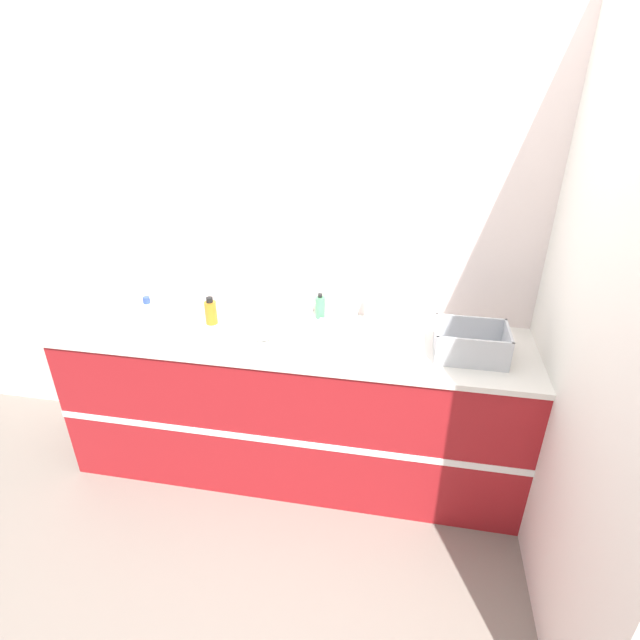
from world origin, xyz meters
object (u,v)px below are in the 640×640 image
(bottle_clear, at_px, (149,315))
(soap_dispenser, at_px, (320,307))
(dish_rack, at_px, (470,345))
(bottle_amber, at_px, (211,312))
(sink, at_px, (367,337))
(paper_towel_roll, at_px, (261,313))

(bottle_clear, relative_size, soap_dispenser, 1.29)
(dish_rack, bearing_deg, bottle_amber, 176.03)
(dish_rack, relative_size, soap_dispenser, 2.34)
(sink, height_order, paper_towel_roll, same)
(soap_dispenser, bearing_deg, dish_rack, -18.81)
(dish_rack, xyz_separation_m, bottle_amber, (-1.38, 0.10, 0.01))
(bottle_clear, bearing_deg, dish_rack, 1.03)
(paper_towel_roll, bearing_deg, sink, 7.74)
(paper_towel_roll, bearing_deg, soap_dispenser, 47.54)
(bottle_amber, bearing_deg, dish_rack, -3.97)
(paper_towel_roll, height_order, bottle_amber, paper_towel_roll)
(bottle_clear, xyz_separation_m, soap_dispenser, (0.88, 0.30, -0.02))
(sink, relative_size, bottle_clear, 2.96)
(bottle_clear, distance_m, soap_dispenser, 0.93)
(bottle_amber, bearing_deg, bottle_clear, -157.10)
(sink, relative_size, paper_towel_roll, 2.01)
(soap_dispenser, bearing_deg, bottle_clear, -160.99)
(dish_rack, height_order, soap_dispenser, dish_rack)
(bottle_amber, bearing_deg, soap_dispenser, 16.93)
(bottle_amber, height_order, soap_dispenser, bottle_amber)
(bottle_amber, distance_m, soap_dispenser, 0.61)
(sink, relative_size, dish_rack, 1.63)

